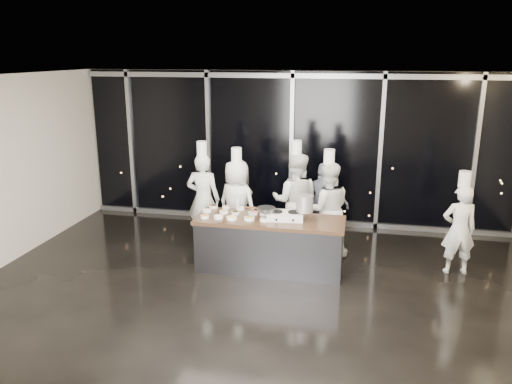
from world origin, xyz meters
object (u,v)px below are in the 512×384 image
Objects in this scene: chef_left at (237,204)px; chef_side at (459,228)px; frying_pan at (266,209)px; demo_counter at (270,244)px; stock_pot at (305,203)px; chef_right at (327,209)px; stove at (285,216)px; guest at (324,205)px; chef_far_left at (203,198)px; chef_center at (295,201)px.

chef_side is at bearing -163.40° from chef_left.
chef_side is (3.12, 0.51, -0.29)m from frying_pan.
stock_pot reaches higher than demo_counter.
chef_right is (0.32, 0.79, -0.31)m from stock_pot.
stove is 2.84m from chef_side.
chef_side is (2.80, 0.48, -0.19)m from stove.
stock_pot is at bearing 6.93° from demo_counter.
stove is 1.39m from guest.
chef_far_left is 0.97× the size of chef_center.
chef_far_left is at bearing 145.36° from stove.
guest is at bearing 50.72° from frying_pan.
frying_pan is 0.28× the size of chef_right.
chef_left reaches higher than demo_counter.
chef_left is at bearing -14.59° from chef_side.
frying_pan is 0.34× the size of guest.
demo_counter is 3.98× the size of stove.
frying_pan is 0.31× the size of chef_side.
guest is (0.79, 1.30, 0.35)m from demo_counter.
chef_left reaches higher than stock_pot.
chef_center is (0.35, 1.10, -0.15)m from frying_pan.
chef_side is (3.05, 0.50, 0.33)m from demo_counter.
chef_center is at bearing -146.68° from chef_left.
stove is at bearing -171.22° from stock_pot.
stock_pot is 0.14× the size of chef_right.
frying_pan is 0.65m from stock_pot.
stove is 0.39× the size of guest.
stove is 1.05m from chef_right.
chef_side is at bearing 9.90° from stock_pot.
chef_side reaches higher than stock_pot.
chef_far_left is 1.02× the size of chef_right.
demo_counter is 1.24m from chef_left.
chef_right is 2.20m from chef_side.
guest is at bearing 61.23° from stove.
frying_pan is 1.30m from chef_right.
frying_pan is at bearing 150.72° from chef_left.
chef_far_left is at bearing -14.63° from chef_side.
chef_left is 0.93× the size of chef_center.
chef_side reaches higher than demo_counter.
guest reaches higher than frying_pan.
demo_counter is at bearing 31.40° from chef_right.
chef_right is at bearing 67.85° from stock_pot.
chef_left reaches higher than guest.
frying_pan is 1.58m from guest.
demo_counter is 0.62m from frying_pan.
frying_pan is at bearing 62.09° from guest.
chef_far_left is at bearing 16.36° from chef_left.
chef_right is at bearing 36.27° from frying_pan.
demo_counter is 1.29m from chef_right.
stock_pot is 0.14× the size of chef_far_left.
demo_counter is at bearing -173.07° from stock_pot.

